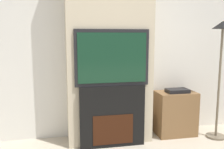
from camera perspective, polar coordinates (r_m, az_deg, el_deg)
The scene contains 6 objects.
wall_back at distance 3.46m, azimuth -1.46°, elevation 8.15°, with size 6.00×0.06×2.70m.
chimney_breast at distance 3.23m, azimuth -0.73°, elevation 8.12°, with size 1.09×0.41×2.70m.
fireplace at distance 3.19m, azimuth 0.00°, elevation -9.48°, with size 0.82×0.15×0.78m.
television at distance 3.04m, azimuth 0.01°, elevation 3.84°, with size 0.92×0.07×0.69m.
floor_lamp at distance 3.60m, azimuth 23.70°, elevation 4.91°, with size 0.27×0.27×1.58m.
media_stand at distance 3.68m, azimuth 14.28°, elevation -8.45°, with size 0.54×0.35×0.67m.
Camera 1 is at (-0.61, -1.37, 1.38)m, focal length 40.00 mm.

